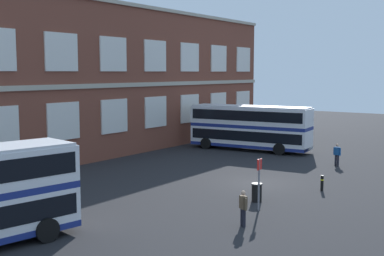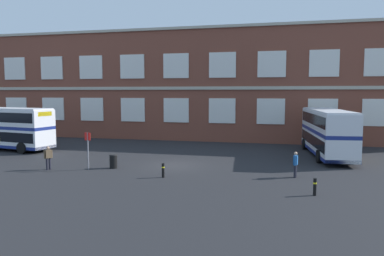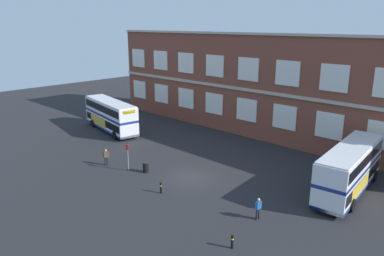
{
  "view_description": "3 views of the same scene",
  "coord_description": "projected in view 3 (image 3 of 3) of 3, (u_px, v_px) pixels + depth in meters",
  "views": [
    {
      "loc": [
        -28.0,
        -14.81,
        7.11
      ],
      "look_at": [
        -0.74,
        4.59,
        3.35
      ],
      "focal_mm": 46.53,
      "sensor_mm": 36.0,
      "label": 1
    },
    {
      "loc": [
        7.85,
        -27.07,
        5.55
      ],
      "look_at": [
        0.33,
        4.12,
        2.49
      ],
      "focal_mm": 34.88,
      "sensor_mm": 36.0,
      "label": 2
    },
    {
      "loc": [
        22.12,
        -23.08,
        13.95
      ],
      "look_at": [
        -2.39,
        2.52,
        3.83
      ],
      "focal_mm": 34.52,
      "sensor_mm": 36.0,
      "label": 3
    }
  ],
  "objects": [
    {
      "name": "station_litter_bin",
      "position": [
        146.0,
        167.0,
        35.63
      ],
      "size": [
        0.6,
        0.6,
        1.03
      ],
      "color": "black",
      "rests_on": "ground"
    },
    {
      "name": "second_passenger",
      "position": [
        258.0,
        208.0,
        26.96
      ],
      "size": [
        0.32,
        0.64,
        1.7
      ],
      "color": "black",
      "rests_on": "ground"
    },
    {
      "name": "brick_terminal_building",
      "position": [
        284.0,
        86.0,
        46.16
      ],
      "size": [
        53.03,
        8.19,
        12.89
      ],
      "color": "brown",
      "rests_on": "ground"
    },
    {
      "name": "waiting_passenger",
      "position": [
        106.0,
        157.0,
        37.29
      ],
      "size": [
        0.45,
        0.58,
        1.7
      ],
      "color": "black",
      "rests_on": "ground"
    },
    {
      "name": "bus_stand_flag",
      "position": [
        128.0,
        155.0,
        35.7
      ],
      "size": [
        0.44,
        0.1,
        2.7
      ],
      "color": "slate",
      "rests_on": "ground"
    },
    {
      "name": "ground_plane",
      "position": [
        206.0,
        171.0,
        35.95
      ],
      "size": [
        120.0,
        120.0,
        0.0
      ],
      "primitive_type": "plane",
      "color": "#232326"
    },
    {
      "name": "double_decker_near",
      "position": [
        111.0,
        115.0,
        48.99
      ],
      "size": [
        11.28,
        4.46,
        4.07
      ],
      "color": "silver",
      "rests_on": "ground"
    },
    {
      "name": "safety_bollard_east",
      "position": [
        161.0,
        188.0,
        31.25
      ],
      "size": [
        0.19,
        0.19,
        0.95
      ],
      "color": "black",
      "rests_on": "ground"
    },
    {
      "name": "double_decker_middle",
      "position": [
        350.0,
        168.0,
        31.03
      ],
      "size": [
        3.7,
        11.2,
        4.07
      ],
      "color": "silver",
      "rests_on": "ground"
    },
    {
      "name": "safety_bollard_west",
      "position": [
        232.0,
        241.0,
        23.57
      ],
      "size": [
        0.19,
        0.19,
        0.95
      ],
      "color": "black",
      "rests_on": "ground"
    }
  ]
}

